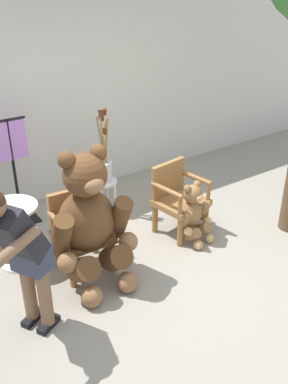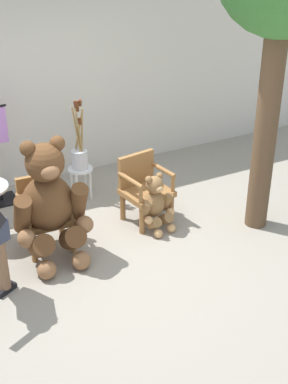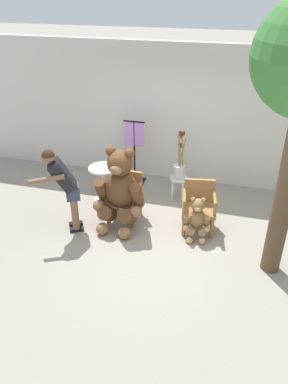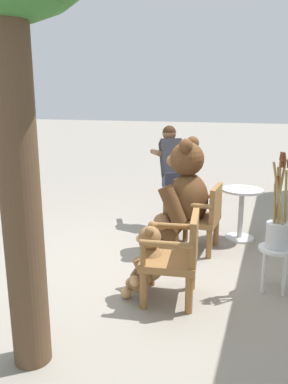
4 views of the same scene
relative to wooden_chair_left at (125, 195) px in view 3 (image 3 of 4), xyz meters
The scene contains 11 objects.
ground_plane 1.00m from the wooden_chair_left, 42.37° to the right, with size 60.00×60.00×0.00m, color gray.
back_wall 2.13m from the wooden_chair_left, 69.89° to the left, with size 10.00×0.16×2.80m, color beige.
wooden_chair_left is the anchor object (origin of this frame).
wooden_chair_right 1.31m from the wooden_chair_left, ahead, with size 0.63×0.60×0.86m.
teddy_bear_large 0.36m from the wooden_chair_left, 91.08° to the right, with size 0.87×0.83×1.45m.
teddy_bear_small 1.36m from the wooden_chair_left, 11.98° to the right, with size 0.46×0.45×0.74m.
person_visitor 1.13m from the wooden_chair_left, 142.50° to the right, with size 0.68×0.71×1.52m.
white_stool 1.21m from the wooden_chair_left, 48.18° to the left, with size 0.34×0.34×0.46m.
brush_bucket 1.23m from the wooden_chair_left, 48.04° to the left, with size 0.22×0.22×0.96m.
round_side_table 0.71m from the wooden_chair_left, 142.48° to the left, with size 0.56×0.56×0.72m.
clothing_display_stand 1.37m from the wooden_chair_left, 99.04° to the left, with size 0.44×0.40×1.36m.
Camera 3 is at (1.15, -4.86, 3.81)m, focal length 35.00 mm.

